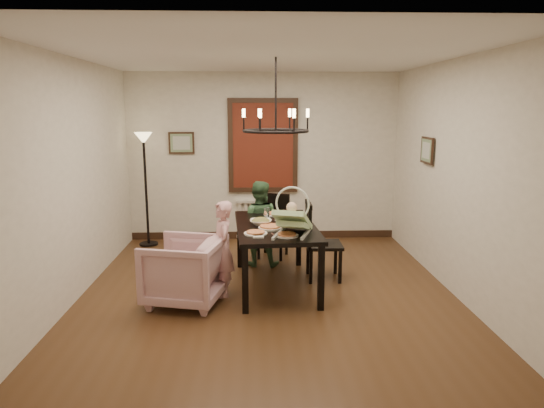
{
  "coord_description": "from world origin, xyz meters",
  "views": [
    {
      "loc": [
        -0.16,
        -5.63,
        2.22
      ],
      "look_at": [
        0.06,
        0.24,
        1.05
      ],
      "focal_mm": 32.0,
      "sensor_mm": 36.0,
      "label": 1
    }
  ],
  "objects": [
    {
      "name": "chair_right",
      "position": [
        0.75,
        0.44,
        0.52
      ],
      "size": [
        0.46,
        0.46,
        1.04
      ],
      "primitive_type": null,
      "rotation": [
        0.0,
        0.0,
        1.56
      ],
      "color": "black",
      "rests_on": "room_shell"
    },
    {
      "name": "chandelier",
      "position": [
        0.11,
        0.19,
        1.95
      ],
      "size": [
        0.8,
        0.8,
        0.04
      ],
      "primitive_type": "torus",
      "color": "black",
      "rests_on": "room_shell"
    },
    {
      "name": "radiator",
      "position": [
        0.0,
        2.48,
        0.35
      ],
      "size": [
        0.92,
        0.12,
        0.62
      ],
      "primitive_type": null,
      "color": "silver",
      "rests_on": "room_shell"
    },
    {
      "name": "elderly_woman",
      "position": [
        -0.54,
        -0.08,
        0.48
      ],
      "size": [
        0.3,
        0.39,
        0.95
      ],
      "primitive_type": "imported",
      "rotation": [
        0.0,
        0.0,
        -1.36
      ],
      "color": "#D09394",
      "rests_on": "room_shell"
    },
    {
      "name": "drinking_glass",
      "position": [
        0.21,
        0.15,
        0.86
      ],
      "size": [
        0.07,
        0.07,
        0.13
      ],
      "primitive_type": "cylinder",
      "color": "silver",
      "rests_on": "dining_table"
    },
    {
      "name": "armchair",
      "position": [
        -0.96,
        -0.3,
        0.38
      ],
      "size": [
        1.01,
        1.0,
        0.77
      ],
      "primitive_type": "imported",
      "rotation": [
        0.0,
        0.0,
        -1.8
      ],
      "color": "#CC9CAF",
      "rests_on": "room_shell"
    },
    {
      "name": "dining_table",
      "position": [
        0.11,
        0.19,
        0.71
      ],
      "size": [
        1.06,
        1.76,
        0.8
      ],
      "rotation": [
        0.0,
        0.0,
        0.06
      ],
      "color": "black",
      "rests_on": "room_shell"
    },
    {
      "name": "salad_bowl",
      "position": [
        -0.08,
        0.19,
        0.84
      ],
      "size": [
        0.32,
        0.32,
        0.08
      ],
      "primitive_type": "imported",
      "color": "white",
      "rests_on": "dining_table"
    },
    {
      "name": "floor_lamp",
      "position": [
        -1.9,
        2.15,
        0.9
      ],
      "size": [
        0.3,
        0.3,
        1.8
      ],
      "primitive_type": null,
      "color": "black",
      "rests_on": "room_shell"
    },
    {
      "name": "picture_right",
      "position": [
        2.21,
        0.9,
        1.65
      ],
      "size": [
        0.03,
        0.42,
        0.36
      ],
      "primitive_type": "cube",
      "rotation": [
        0.0,
        0.0,
        1.57
      ],
      "color": "black",
      "rests_on": "room_shell"
    },
    {
      "name": "seated_man",
      "position": [
        -0.09,
        1.04,
        0.51
      ],
      "size": [
        0.55,
        0.45,
        1.01
      ],
      "primitive_type": "imported",
      "rotation": [
        0.0,
        0.0,
        2.99
      ],
      "color": "#375D39",
      "rests_on": "room_shell"
    },
    {
      "name": "picture_back",
      "position": [
        -1.35,
        2.47,
        1.65
      ],
      "size": [
        0.42,
        0.03,
        0.36
      ],
      "primitive_type": "cube",
      "color": "black",
      "rests_on": "room_shell"
    },
    {
      "name": "chair_far",
      "position": [
        0.12,
        1.42,
        0.48
      ],
      "size": [
        0.53,
        0.53,
        0.95
      ],
      "primitive_type": null,
      "rotation": [
        0.0,
        0.0,
        -0.32
      ],
      "color": "black",
      "rests_on": "room_shell"
    },
    {
      "name": "baby_bouncer",
      "position": [
        0.28,
        -0.29,
        0.99
      ],
      "size": [
        0.58,
        0.68,
        0.38
      ],
      "primitive_type": null,
      "rotation": [
        0.0,
        0.0,
        -0.31
      ],
      "color": "#B4DC98",
      "rests_on": "dining_table"
    },
    {
      "name": "window_blinds",
      "position": [
        0.0,
        2.46,
        1.6
      ],
      "size": [
        1.0,
        0.03,
        1.4
      ],
      "primitive_type": "cube",
      "color": "maroon",
      "rests_on": "room_shell"
    },
    {
      "name": "room_shell",
      "position": [
        0.0,
        0.37,
        1.4
      ],
      "size": [
        4.51,
        5.0,
        2.81
      ],
      "color": "#4C2F1A",
      "rests_on": "ground"
    },
    {
      "name": "pizza_platter",
      "position": [
        0.03,
        -0.01,
        0.82
      ],
      "size": [
        0.28,
        0.28,
        0.04
      ],
      "primitive_type": "cylinder",
      "color": "tan",
      "rests_on": "dining_table"
    }
  ]
}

